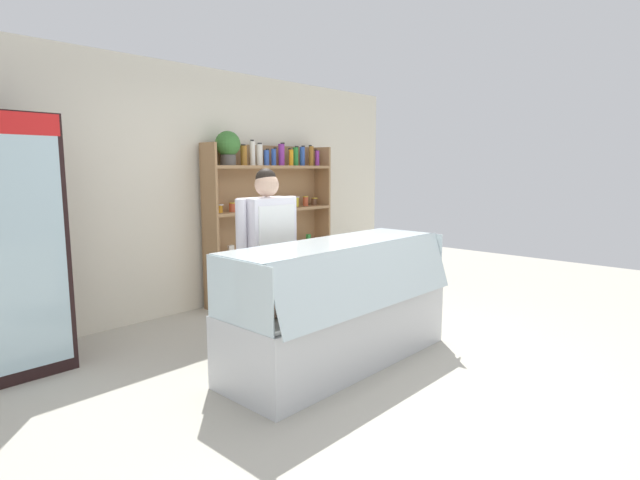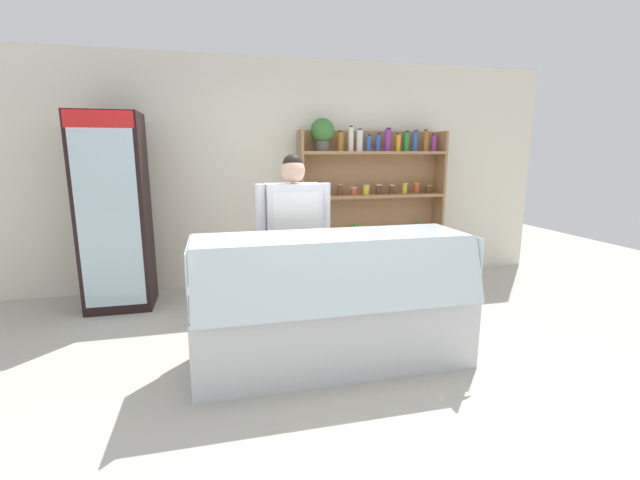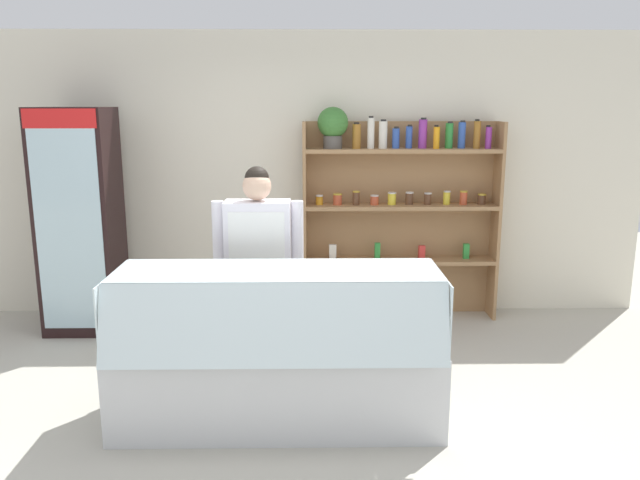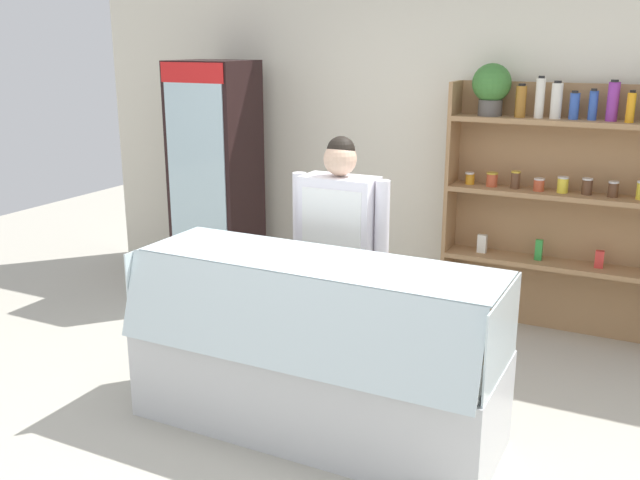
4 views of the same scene
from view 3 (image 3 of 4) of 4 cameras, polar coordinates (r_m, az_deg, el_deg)
ground_plane at (r=4.28m, az=-3.01°, el=-16.06°), size 12.00×12.00×0.00m
back_wall at (r=6.08m, az=-2.37°, el=5.91°), size 6.80×0.10×2.70m
drinks_fridge at (r=5.97m, az=-21.07°, el=1.58°), size 0.65×0.56×2.00m
shelving_unit at (r=5.95m, az=6.63°, el=3.72°), size 1.84×0.29×2.01m
deli_display_case at (r=4.15m, az=-3.90°, el=-12.16°), size 2.08×0.79×1.01m
shop_clerk at (r=4.60m, az=-5.66°, el=-1.39°), size 0.67×0.25×1.60m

